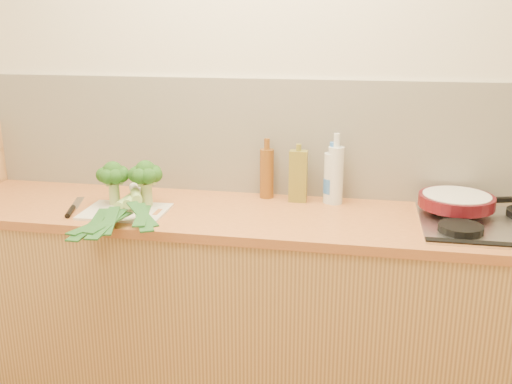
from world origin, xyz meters
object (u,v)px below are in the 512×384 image
gas_hob (496,224)px  chopping_board (125,212)px  skillet (457,200)px  chefs_knife (72,209)px

gas_hob → chopping_board: bearing=-175.8°
skillet → chopping_board: bearing=173.5°
gas_hob → chopping_board: 1.52m
chopping_board → skillet: skillet is taller
chefs_knife → skillet: skillet is taller
gas_hob → chefs_knife: size_ratio=1.94×
chopping_board → skillet: bearing=7.9°
gas_hob → chefs_knife: bearing=-175.6°
chefs_knife → skillet: size_ratio=0.67×
skillet → chefs_knife: bearing=172.9°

